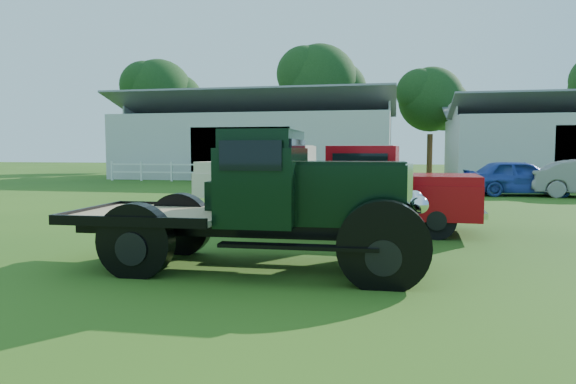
% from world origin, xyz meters
% --- Properties ---
extents(ground, '(120.00, 120.00, 0.00)m').
position_xyz_m(ground, '(0.00, 0.00, 0.00)').
color(ground, '#1F4211').
extents(shed_left, '(18.80, 10.20, 5.60)m').
position_xyz_m(shed_left, '(-7.00, 26.00, 2.80)').
color(shed_left, '#AEADAC').
rests_on(shed_left, ground).
extents(fence_rail, '(14.20, 0.16, 1.20)m').
position_xyz_m(fence_rail, '(-8.00, 20.00, 0.60)').
color(fence_rail, white).
rests_on(fence_rail, ground).
extents(tree_a, '(6.30, 6.30, 10.50)m').
position_xyz_m(tree_a, '(-18.00, 33.00, 5.25)').
color(tree_a, black).
rests_on(tree_a, ground).
extents(tree_b, '(6.90, 6.90, 11.50)m').
position_xyz_m(tree_b, '(-4.00, 34.00, 5.75)').
color(tree_b, black).
rests_on(tree_b, ground).
extents(tree_c, '(5.40, 5.40, 9.00)m').
position_xyz_m(tree_c, '(5.00, 33.00, 4.50)').
color(tree_c, black).
rests_on(tree_c, ground).
extents(vintage_flatbed, '(5.69, 2.41, 2.23)m').
position_xyz_m(vintage_flatbed, '(0.19, -1.17, 1.11)').
color(vintage_flatbed, black).
rests_on(vintage_flatbed, ground).
extents(red_pickup, '(5.70, 2.42, 2.05)m').
position_xyz_m(red_pickup, '(1.53, 3.17, 1.02)').
color(red_pickup, '#A80910').
rests_on(red_pickup, ground).
extents(white_pickup, '(5.86, 3.89, 2.01)m').
position_xyz_m(white_pickup, '(-1.20, 6.32, 1.00)').
color(white_pickup, beige).
rests_on(white_pickup, ground).
extents(misc_car_blue, '(4.61, 2.23, 1.52)m').
position_xyz_m(misc_car_blue, '(7.44, 13.87, 0.76)').
color(misc_car_blue, '#2945A3').
rests_on(misc_car_blue, ground).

